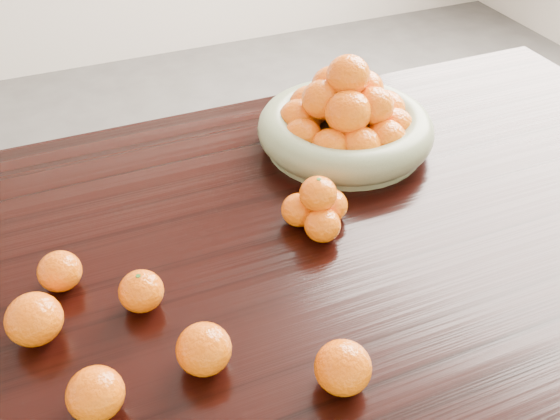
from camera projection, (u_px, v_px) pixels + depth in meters
name	position (u px, v px, depth m)	size (l,w,h in m)	color
dining_table	(263.00, 277.00, 1.18)	(2.00, 1.00, 0.75)	black
fruit_bowl	(346.00, 122.00, 1.34)	(0.38, 0.38, 0.21)	gray
orange_pyramid	(317.00, 208.00, 1.13)	(0.12, 0.12, 0.11)	orange
loose_orange_0	(141.00, 291.00, 0.98)	(0.07, 0.07, 0.07)	orange
loose_orange_1	(96.00, 394.00, 0.83)	(0.08, 0.08, 0.07)	orange
loose_orange_2	(204.00, 349.00, 0.89)	(0.08, 0.08, 0.07)	orange
loose_orange_3	(34.00, 319.00, 0.93)	(0.08, 0.08, 0.08)	orange
loose_orange_4	(60.00, 271.00, 1.01)	(0.07, 0.07, 0.07)	orange
loose_orange_5	(343.00, 368.00, 0.86)	(0.08, 0.08, 0.07)	orange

